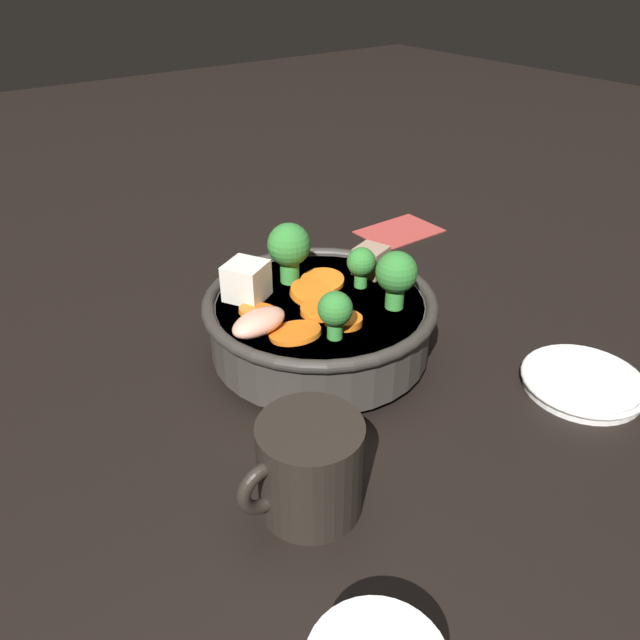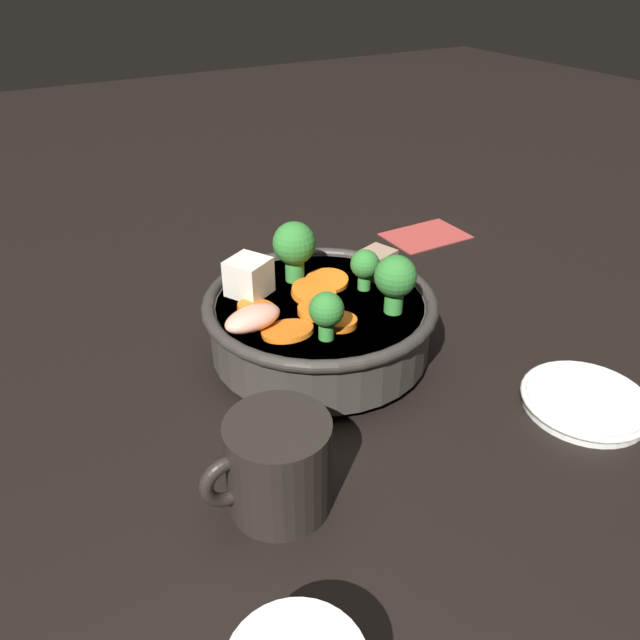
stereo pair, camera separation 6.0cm
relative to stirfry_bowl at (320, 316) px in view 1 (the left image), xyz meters
The scene contains 5 objects.
ground_plane 0.05m from the stirfry_bowl, 114.08° to the left, with size 3.00×3.00×0.00m, color black.
stirfry_bowl is the anchor object (origin of this frame).
side_saucer 0.25m from the stirfry_bowl, 130.78° to the left, with size 0.11×0.11×0.01m.
dark_mug 0.19m from the stirfry_bowl, 50.92° to the left, with size 0.10×0.08×0.07m.
napkin 0.33m from the stirfry_bowl, 147.06° to the right, with size 0.11×0.08×0.00m.
Camera 1 is at (0.31, 0.41, 0.36)m, focal length 35.00 mm.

